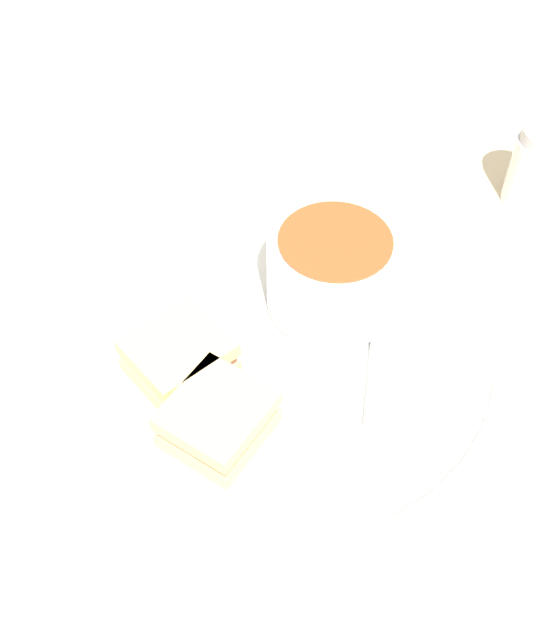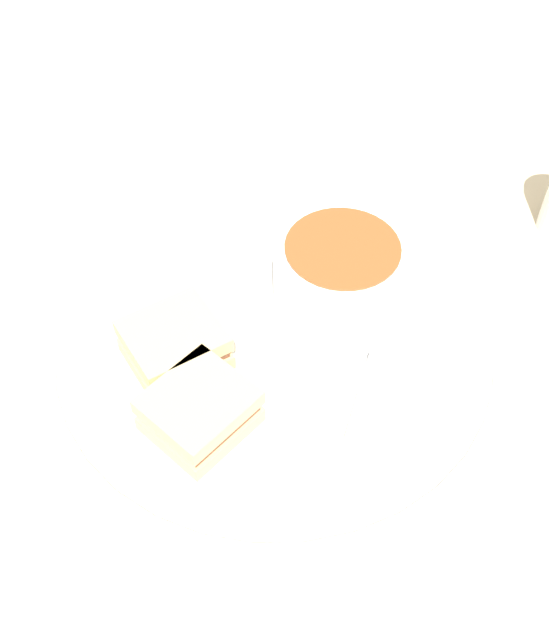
# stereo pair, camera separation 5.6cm
# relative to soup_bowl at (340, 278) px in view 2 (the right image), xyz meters

# --- Properties ---
(ground_plane) EXTENTS (2.40, 2.40, 0.00)m
(ground_plane) POSITION_rel_soup_bowl_xyz_m (-0.05, 0.02, -0.05)
(ground_plane) COLOR beige
(plate) EXTENTS (0.35, 0.35, 0.02)m
(plate) POSITION_rel_soup_bowl_xyz_m (-0.05, 0.02, -0.04)
(plate) COLOR white
(plate) RESTS_ON ground_plane
(soup_bowl) EXTENTS (0.10, 0.10, 0.07)m
(soup_bowl) POSITION_rel_soup_bowl_xyz_m (0.00, 0.00, 0.00)
(soup_bowl) COLOR white
(soup_bowl) RESTS_ON plate
(spoon) EXTENTS (0.12, 0.06, 0.01)m
(spoon) POSITION_rel_soup_bowl_xyz_m (-0.01, -0.04, -0.03)
(spoon) COLOR silver
(spoon) RESTS_ON plate
(sandwich_half_near) EXTENTS (0.08, 0.08, 0.03)m
(sandwich_half_near) POSITION_rel_soup_bowl_xyz_m (-0.12, 0.06, -0.02)
(sandwich_half_near) COLOR #DBBC7F
(sandwich_half_near) RESTS_ON plate
(sandwich_half_far) EXTENTS (0.07, 0.07, 0.03)m
(sandwich_half_far) POSITION_rel_soup_bowl_xyz_m (-0.15, 0.01, -0.02)
(sandwich_half_far) COLOR #DBBC7F
(sandwich_half_far) RESTS_ON plate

